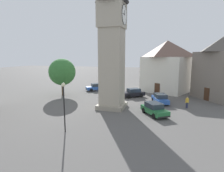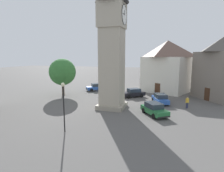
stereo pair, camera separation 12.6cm
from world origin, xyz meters
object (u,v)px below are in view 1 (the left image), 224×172
(pedestrian, at_px, (187,101))
(building_corner_back, at_px, (224,67))
(car_white_side, at_px, (96,87))
(car_silver_kerb, at_px, (160,99))
(car_red_corner, at_px, (154,109))
(lamp_post, at_px, (64,99))
(building_shop_left, at_px, (167,66))
(car_blue_kerb, at_px, (133,93))
(tree, at_px, (62,72))
(clock_tower, at_px, (112,22))

(pedestrian, height_order, building_corner_back, building_corner_back)
(car_white_side, bearing_deg, building_corner_back, 87.31)
(car_silver_kerb, bearing_deg, pedestrian, 66.36)
(car_red_corner, relative_size, building_corner_back, 0.40)
(car_white_side, relative_size, lamp_post, 0.90)
(building_shop_left, bearing_deg, car_blue_kerb, -36.22)
(pedestrian, bearing_deg, tree, -96.55)
(building_shop_left, bearing_deg, lamp_post, -18.94)
(car_white_side, xyz_separation_m, lamp_post, (21.27, 5.59, 2.45))
(car_white_side, distance_m, tree, 8.32)
(car_blue_kerb, bearing_deg, building_shop_left, 143.78)
(car_blue_kerb, xyz_separation_m, building_shop_left, (-7.33, 5.37, 4.52))
(car_red_corner, bearing_deg, clock_tower, -104.28)
(car_blue_kerb, xyz_separation_m, car_silver_kerb, (3.30, 4.89, 0.00))
(car_blue_kerb, xyz_separation_m, car_white_side, (-3.83, -8.72, 0.00))
(tree, bearing_deg, lamp_post, 32.82)
(car_red_corner, xyz_separation_m, building_corner_back, (-12.20, 10.03, 4.68))
(clock_tower, xyz_separation_m, car_silver_kerb, (-4.64, 6.31, -10.87))
(car_silver_kerb, height_order, pedestrian, pedestrian)
(car_silver_kerb, height_order, building_shop_left, building_shop_left)
(car_silver_kerb, distance_m, car_red_corner, 6.17)
(car_silver_kerb, relative_size, car_red_corner, 1.03)
(clock_tower, bearing_deg, building_shop_left, 156.02)
(car_blue_kerb, bearing_deg, clock_tower, -10.19)
(pedestrian, distance_m, building_shop_left, 13.39)
(car_silver_kerb, xyz_separation_m, building_shop_left, (-10.63, 0.48, 4.52))
(clock_tower, height_order, car_white_side, clock_tower)
(car_blue_kerb, relative_size, lamp_post, 0.90)
(car_red_corner, height_order, car_white_side, same)
(car_silver_kerb, relative_size, pedestrian, 2.63)
(car_blue_kerb, xyz_separation_m, lamp_post, (17.44, -3.13, 2.45))
(tree, distance_m, building_corner_back, 27.87)
(car_silver_kerb, height_order, tree, tree)
(car_silver_kerb, bearing_deg, car_white_side, -117.67)
(clock_tower, xyz_separation_m, building_corner_back, (-10.68, 16.01, -6.18))
(car_blue_kerb, height_order, building_corner_back, building_corner_back)
(car_red_corner, height_order, tree, tree)
(clock_tower, distance_m, car_blue_kerb, 13.54)
(car_silver_kerb, distance_m, building_shop_left, 11.56)
(car_red_corner, relative_size, building_shop_left, 0.40)
(clock_tower, xyz_separation_m, car_blue_kerb, (-7.95, 1.43, -10.87))
(car_silver_kerb, relative_size, building_shop_left, 0.41)
(car_blue_kerb, distance_m, building_shop_left, 10.14)
(car_blue_kerb, bearing_deg, car_red_corner, 25.63)
(car_red_corner, bearing_deg, car_silver_kerb, 176.83)
(building_shop_left, distance_m, building_corner_back, 10.30)
(car_blue_kerb, bearing_deg, building_corner_back, 100.62)
(clock_tower, distance_m, car_white_side, 17.60)
(car_red_corner, xyz_separation_m, car_white_side, (-13.30, -13.26, 0.00))
(car_white_side, bearing_deg, car_blue_kerb, 66.30)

